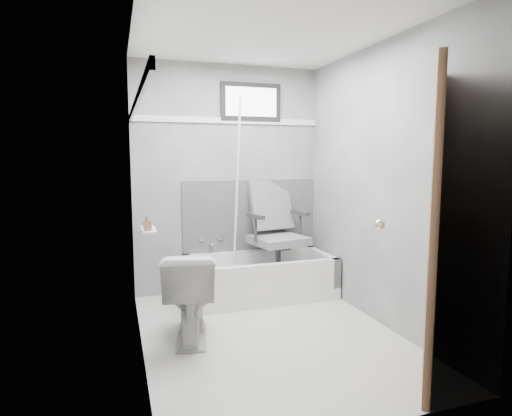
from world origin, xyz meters
name	(u,v)px	position (x,y,z in m)	size (l,w,h in m)	color
floor	(269,334)	(0.00, 0.00, 0.00)	(2.60, 2.60, 0.00)	silver
ceiling	(271,28)	(0.00, 0.00, 2.40)	(2.60, 2.60, 0.00)	silver
wall_back	(228,180)	(0.00, 1.30, 1.20)	(2.00, 0.02, 2.40)	slate
wall_front	(360,205)	(0.00, -1.30, 1.20)	(2.00, 0.02, 2.40)	slate
wall_left	(138,191)	(-1.00, 0.00, 1.20)	(0.02, 2.60, 2.40)	slate
wall_right	(380,185)	(1.00, 0.00, 1.20)	(0.02, 2.60, 2.40)	slate
bathtub	(260,277)	(0.23, 0.93, 0.21)	(1.50, 0.70, 0.42)	white
office_chair	(278,232)	(0.45, 0.97, 0.66)	(0.62, 0.62, 1.07)	slate
toilet	(190,295)	(-0.62, 0.14, 0.35)	(0.40, 0.72, 0.71)	silver
door	(505,233)	(0.98, -1.28, 1.00)	(0.78, 0.78, 2.00)	brown
window	(251,102)	(0.25, 1.29, 2.02)	(0.66, 0.04, 0.40)	black
backerboard	(251,216)	(0.25, 1.29, 0.80)	(1.50, 0.02, 0.78)	#4C4C4F
trim_back	(228,121)	(0.00, 1.29, 1.82)	(2.00, 0.02, 0.06)	white
trim_left	(137,102)	(-0.99, 0.00, 1.82)	(0.02, 2.60, 0.06)	white
pole	(237,195)	(0.03, 1.06, 1.05)	(0.02, 0.02, 1.95)	white
shelf	(149,230)	(-0.93, 0.07, 0.90)	(0.10, 0.32, 0.03)	silver
soap_bottle_a	(148,223)	(-0.94, -0.01, 0.97)	(0.05, 0.05, 0.11)	olive
soap_bottle_b	(146,221)	(-0.94, 0.13, 0.96)	(0.07, 0.07, 0.09)	teal
faucet	(211,241)	(-0.20, 1.27, 0.55)	(0.26, 0.10, 0.16)	silver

